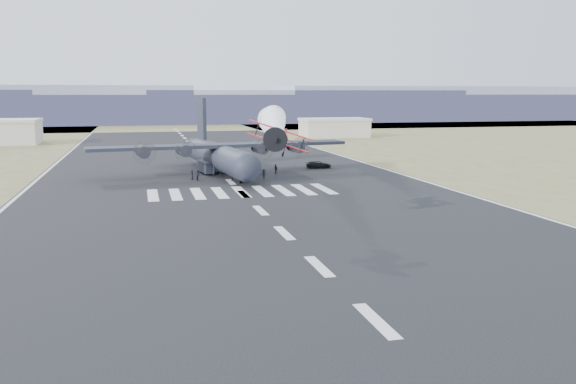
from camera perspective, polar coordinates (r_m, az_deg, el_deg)
name	(u,v)px	position (r m, az deg, el deg)	size (l,w,h in m)	color
ground	(376,321)	(37.86, 8.24, -11.82)	(500.00, 500.00, 0.00)	black
scrub_far	(172,126)	(263.40, -10.82, 6.10)	(500.00, 80.00, 0.00)	olive
runway_markings	(231,182)	(94.65, -5.39, 0.95)	(60.00, 260.00, 0.01)	silver
ridge_seg_c	(19,105)	(297.26, -23.90, 7.46)	(150.00, 50.00, 17.00)	gray
ridge_seg_d	(168,109)	(293.10, -11.16, 7.66)	(150.00, 50.00, 13.00)	gray
ridge_seg_e	(302,106)	(303.09, 1.32, 8.06)	(150.00, 50.00, 15.00)	gray
ridge_seg_f	(423,103)	(326.00, 12.54, 8.11)	(150.00, 50.00, 17.00)	gray
ridge_seg_g	(533,107)	(359.41, 21.95, 7.43)	(150.00, 50.00, 13.00)	gray
hangar_right	(334,127)	(192.42, 4.34, 6.05)	(20.50, 12.50, 5.90)	#B5ADA1
aerobatic_biplane	(280,139)	(61.31, -0.76, 5.02)	(6.57, 6.22, 3.53)	red
smoke_trail	(273,121)	(94.94, -1.46, 6.69)	(9.98, 40.98, 4.25)	white
transport_aircraft	(219,154)	(105.02, -6.52, 3.54)	(43.95, 36.07, 12.68)	#1F212F
support_vehicle	(318,164)	(112.02, 2.87, 2.59)	(2.14, 4.64, 1.29)	black
crew_a	(249,173)	(98.16, -3.64, 1.80)	(0.66, 0.55, 1.82)	black
crew_b	(231,176)	(95.58, -5.33, 1.51)	(0.76, 0.47, 1.57)	black
crew_c	(264,174)	(96.24, -2.27, 1.65)	(1.14, 0.53, 1.77)	black
crew_d	(276,169)	(103.90, -1.16, 2.18)	(0.95, 0.49, 1.62)	black
crew_e	(192,175)	(97.85, -9.00, 1.61)	(0.76, 0.47, 1.56)	black
crew_f	(248,176)	(95.17, -3.73, 1.50)	(1.46, 0.47, 1.57)	black
crew_g	(214,172)	(100.40, -6.93, 1.90)	(0.64, 0.53, 1.76)	black
crew_h	(198,175)	(96.82, -8.39, 1.57)	(0.80, 0.49, 1.64)	black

